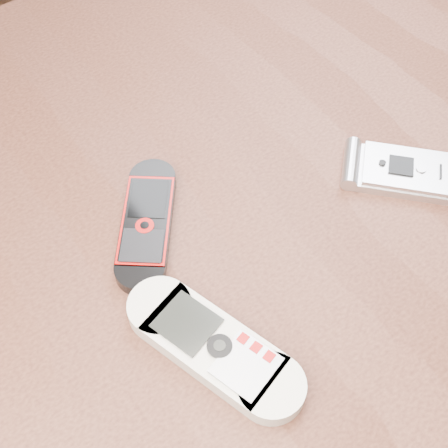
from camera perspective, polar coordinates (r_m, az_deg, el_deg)
table at (r=0.61m, az=-0.39°, el=-6.46°), size 1.20×0.80×0.75m
nokia_white at (r=0.46m, az=-0.98°, el=-11.13°), size 0.09×0.16×0.02m
nokia_black_red at (r=0.53m, az=-7.09°, el=0.14°), size 0.11×0.13×0.01m
motorola_razr at (r=0.58m, az=16.03°, el=4.68°), size 0.11×0.11×0.02m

